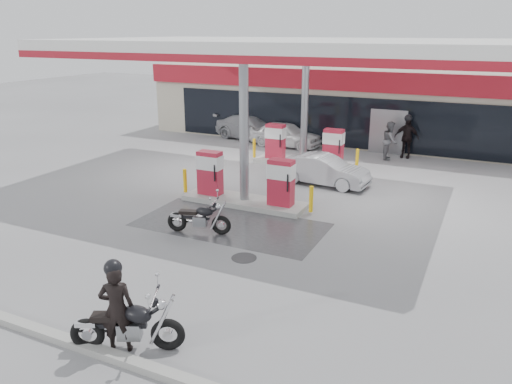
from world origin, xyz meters
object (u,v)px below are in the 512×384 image
Objects in this scene: biker_main at (117,309)px; sedan_white at (285,134)px; pump_island_far at (303,150)px; main_motorcycle at (129,327)px; hatchback_silver at (324,170)px; biker_walking at (406,138)px; attendant at (390,140)px; parked_motorcycle at (200,219)px; pump_island_near at (244,185)px; parked_car_left at (253,128)px.

sedan_white is at bearing -107.95° from biker_main.
pump_island_far is at bearing -141.41° from sedan_white.
hatchback_silver reaches higher than main_motorcycle.
pump_island_far is 5.29m from biker_walking.
biker_walking is (0.65, 0.65, 0.08)m from attendant.
biker_main reaches higher than main_motorcycle.
biker_main is 0.91× the size of parked_motorcycle.
main_motorcycle is at bearing -77.84° from pump_island_near.
sedan_white is (-2.20, 3.20, -0.05)m from pump_island_far.
parked_motorcycle is at bearing -165.75° from sedan_white.
sedan_white is 6.21m from biker_walking.
biker_main reaches higher than hatchback_silver.
attendant is 0.50× the size of hatchback_silver.
sedan_white is at bearing 40.00° from hatchback_silver.
parked_car_left is at bearing -101.89° from biker_main.
pump_island_near is at bearing 77.06° from main_motorcycle.
main_motorcycle is at bearing -94.11° from biker_walking.
biker_walking is at bearing 58.12° from main_motorcycle.
parked_car_left reaches higher than parked_motorcycle.
pump_island_near is at bearing -162.47° from sedan_white.
pump_island_near is 2.82× the size of attendant.
pump_island_near is 10.27m from biker_walking.
pump_island_near is 9.46m from sedan_white.
pump_island_far reaches higher than main_motorcycle.
parked_motorcycle is at bearing 83.30° from main_motorcycle.
attendant is at bearing 60.00° from main_motorcycle.
sedan_white is (-2.19, 12.19, 0.20)m from parked_motorcycle.
attendant is (3.36, 11.79, 0.45)m from parked_motorcycle.
biker_walking reaches higher than biker_main.
main_motorcycle is (1.85, -8.59, -0.20)m from pump_island_near.
parked_car_left is (-4.50, 10.00, -0.02)m from pump_island_near.
pump_island_far is 3.12m from hatchback_silver.
parked_car_left is at bearing 49.04° from hatchback_silver.
biker_walking is at bearing -15.00° from hatchback_silver.
pump_island_far is at bearing 40.52° from hatchback_silver.
parked_car_left is (-2.30, 0.80, 0.03)m from sedan_white.
pump_island_far is at bearing 75.62° from parked_motorcycle.
biker_walking is (2.32, 18.14, 0.08)m from biker_main.
parked_motorcycle is at bearing -146.19° from parked_car_left.
parked_motorcycle is at bearing -105.20° from biker_walking.
pump_island_far is at bearing 90.00° from pump_island_near.
pump_island_far is 2.85× the size of biker_main.
sedan_white reaches higher than parked_motorcycle.
parked_car_left reaches higher than sedan_white.
pump_island_near is at bearing -141.02° from parked_car_left.
pump_island_far is 8.99m from parked_motorcycle.
main_motorcycle is at bearing -174.71° from hatchback_silver.
biker_walking reaches higher than parked_motorcycle.
sedan_white is (-2.20, 9.20, -0.05)m from pump_island_near.
biker_main is 17.56m from attendant.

